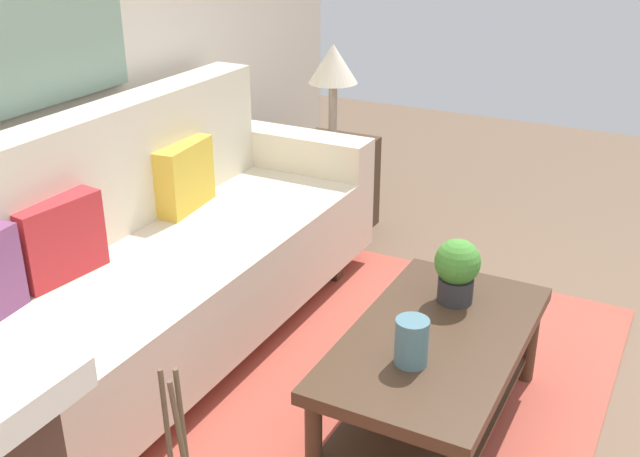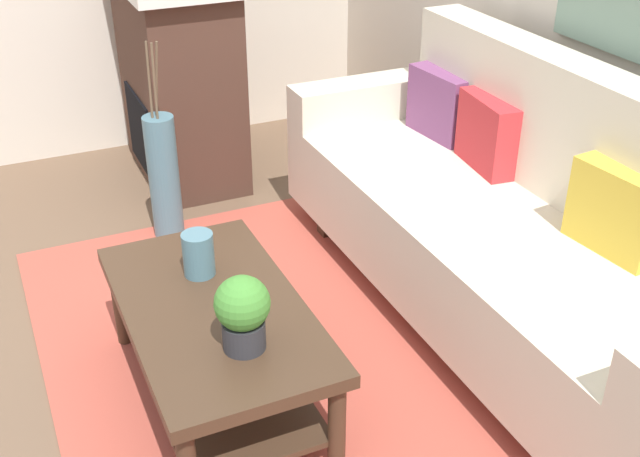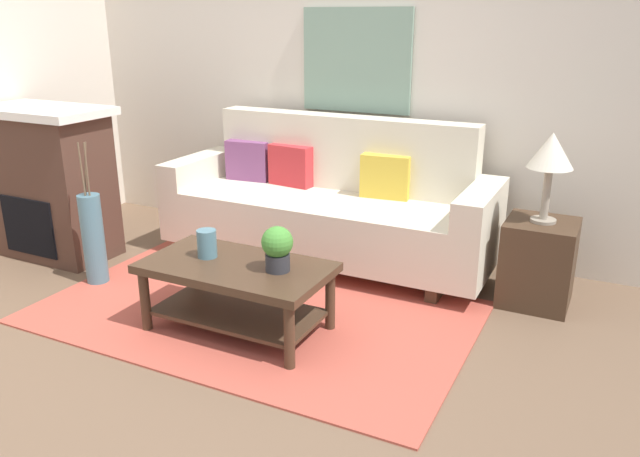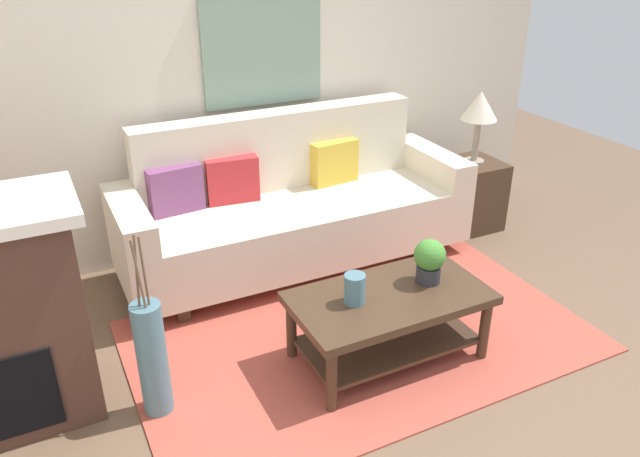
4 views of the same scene
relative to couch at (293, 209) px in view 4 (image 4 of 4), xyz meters
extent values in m
plane|color=brown|center=(-0.03, -1.55, -0.43)|extent=(9.00, 9.00, 0.00)
cube|color=beige|center=(-0.03, 0.53, 0.92)|extent=(5.00, 0.10, 2.70)
cube|color=#B24C3D|center=(-0.03, -1.05, -0.43)|extent=(2.71, 1.65, 0.01)
cube|color=beige|center=(0.00, -0.07, -0.11)|extent=(2.09, 0.84, 0.40)
cube|color=beige|center=(0.00, 0.25, 0.37)|extent=(2.09, 0.20, 0.56)
cube|color=beige|center=(-1.15, -0.07, -0.01)|extent=(0.20, 0.84, 0.60)
cube|color=beige|center=(1.15, -0.07, -0.01)|extent=(0.20, 0.84, 0.60)
cube|color=#422D1E|center=(-0.95, -0.07, -0.37)|extent=(0.08, 0.74, 0.12)
cube|color=#422D1E|center=(0.95, -0.07, -0.37)|extent=(0.08, 0.74, 0.12)
cube|color=#7A4270|center=(-0.79, 0.12, 0.25)|extent=(0.37, 0.16, 0.32)
cube|color=red|center=(-0.40, 0.12, 0.25)|extent=(0.37, 0.16, 0.32)
cube|color=gold|center=(0.40, 0.12, 0.25)|extent=(0.37, 0.16, 0.32)
cube|color=#422D1E|center=(0.01, -1.28, -0.03)|extent=(1.10, 0.60, 0.05)
cube|color=#422D1E|center=(0.01, -1.28, -0.31)|extent=(0.98, 0.50, 0.02)
cylinder|color=#422D1E|center=(-0.48, -1.53, -0.24)|extent=(0.06, 0.06, 0.38)
cylinder|color=#422D1E|center=(0.50, -1.53, -0.24)|extent=(0.06, 0.06, 0.38)
cylinder|color=#422D1E|center=(-0.48, -1.03, -0.24)|extent=(0.06, 0.06, 0.38)
cylinder|color=#422D1E|center=(0.50, -1.03, -0.24)|extent=(0.06, 0.06, 0.38)
cylinder|color=slate|center=(-0.20, -1.26, 0.08)|extent=(0.12, 0.12, 0.17)
cylinder|color=#2D2D33|center=(0.28, -1.26, 0.05)|extent=(0.14, 0.14, 0.10)
sphere|color=#448933|center=(0.28, -1.26, 0.17)|extent=(0.18, 0.18, 0.18)
cube|color=#422D1E|center=(1.55, -0.08, -0.15)|extent=(0.44, 0.44, 0.56)
cylinder|color=gray|center=(1.55, -0.08, 0.14)|extent=(0.16, 0.16, 0.02)
cylinder|color=gray|center=(1.55, -0.08, 0.30)|extent=(0.05, 0.05, 0.35)
cone|color=beige|center=(1.55, -0.08, 0.59)|extent=(0.28, 0.28, 0.22)
cylinder|color=slate|center=(-1.28, -1.13, -0.11)|extent=(0.15, 0.15, 0.65)
cylinder|color=brown|center=(-1.26, -1.13, 0.39)|extent=(0.02, 0.02, 0.36)
cylinder|color=brown|center=(-1.29, -1.12, 0.39)|extent=(0.04, 0.04, 0.36)
cylinder|color=brown|center=(-1.29, -1.15, 0.39)|extent=(0.03, 0.02, 0.36)
cube|color=gray|center=(0.00, 0.46, 1.04)|extent=(0.89, 0.03, 0.78)
camera|label=1|loc=(-2.28, -2.00, 1.48)|focal=42.45mm
camera|label=2|loc=(2.23, -1.87, 1.58)|focal=44.13mm
camera|label=3|loc=(1.96, -4.09, 1.37)|focal=35.16mm
camera|label=4|loc=(-1.63, -3.73, 1.85)|focal=34.98mm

